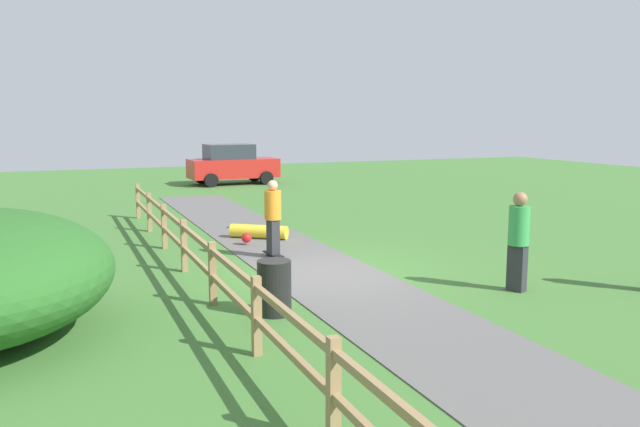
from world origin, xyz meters
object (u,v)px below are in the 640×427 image
object	(u,v)px
bystander_green	(518,236)
parked_car_red	(232,164)
skater_fallen	(258,232)
trash_bin	(274,288)
skater_riding	(273,215)
skateboard_loose	(243,226)

from	to	relation	value
bystander_green	parked_car_red	distance (m)	20.62
skater_fallen	parked_car_red	bearing A→B (deg)	77.74
skater_fallen	bystander_green	size ratio (longest dim) A/B	0.78
trash_bin	skater_fallen	size ratio (longest dim) A/B	0.62
trash_bin	parked_car_red	xyz separation A→B (m)	(4.69, 20.26, 0.51)
trash_bin	parked_car_red	distance (m)	20.80
skater_riding	parked_car_red	distance (m)	16.56
trash_bin	skater_fallen	distance (m)	6.53
trash_bin	skateboard_loose	bearing A→B (deg)	77.77
trash_bin	skater_riding	xyz separation A→B (m)	(1.33, 4.04, 0.56)
skater_riding	parked_car_red	bearing A→B (deg)	78.30
bystander_green	trash_bin	bearing A→B (deg)	175.46
bystander_green	skateboard_loose	bearing A→B (deg)	108.70
skater_riding	bystander_green	xyz separation A→B (m)	(3.29, -4.41, 0.02)
trash_bin	bystander_green	size ratio (longest dim) A/B	0.49
skater_fallen	bystander_green	distance (m)	7.35
skateboard_loose	bystander_green	world-z (taller)	bystander_green
skater_fallen	bystander_green	xyz separation A→B (m)	(2.96, -6.68, 0.83)
skateboard_loose	bystander_green	distance (m)	8.98
bystander_green	skater_riding	bearing A→B (deg)	126.74
skater_fallen	parked_car_red	xyz separation A→B (m)	(3.03, 13.95, 0.76)
trash_bin	parked_car_red	world-z (taller)	parked_car_red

